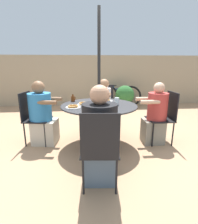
% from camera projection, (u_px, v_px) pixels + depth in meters
% --- Properties ---
extents(ground_plane, '(12.00, 12.00, 0.00)m').
position_uv_depth(ground_plane, '(99.00, 144.00, 3.12)').
color(ground_plane, tan).
extents(back_fence, '(10.00, 0.06, 1.70)m').
position_uv_depth(back_fence, '(91.00, 81.00, 6.05)').
color(back_fence, tan).
rests_on(back_fence, ground).
extents(patio_table, '(1.28, 1.28, 0.72)m').
position_uv_depth(patio_table, '(99.00, 113.00, 2.98)').
color(patio_table, '#28282B').
rests_on(patio_table, ground).
extents(umbrella_pole, '(0.05, 0.05, 2.21)m').
position_uv_depth(umbrella_pole, '(99.00, 82.00, 2.84)').
color(umbrella_pole, black).
rests_on(umbrella_pole, ground).
extents(patio_chair_north, '(0.47, 0.47, 0.92)m').
position_uv_depth(patio_chair_north, '(32.00, 115.00, 3.06)').
color(patio_chair_north, black).
rests_on(patio_chair_north, ground).
extents(diner_north, '(0.56, 0.44, 1.11)m').
position_uv_depth(diner_north, '(42.00, 116.00, 3.06)').
color(diner_north, beige).
rests_on(diner_north, ground).
extents(patio_chair_east, '(0.45, 0.45, 0.92)m').
position_uv_depth(patio_chair_east, '(100.00, 147.00, 1.86)').
color(patio_chair_east, black).
rests_on(patio_chair_east, ground).
extents(diner_east, '(0.42, 0.59, 1.16)m').
position_uv_depth(diner_east, '(100.00, 140.00, 2.03)').
color(diner_east, slate).
rests_on(diner_east, ground).
extents(patio_chair_south, '(0.42, 0.42, 0.92)m').
position_uv_depth(patio_chair_south, '(165.00, 115.00, 3.08)').
color(patio_chair_south, black).
rests_on(patio_chair_south, ground).
extents(diner_south, '(0.52, 0.35, 1.09)m').
position_uv_depth(diner_south, '(155.00, 116.00, 3.08)').
color(diner_south, gray).
rests_on(diner_south, ground).
extents(patio_chair_west, '(0.49, 0.49, 0.92)m').
position_uv_depth(patio_chair_west, '(105.00, 102.00, 4.12)').
color(patio_chair_west, black).
rests_on(patio_chair_west, ground).
extents(diner_west, '(0.38, 0.52, 1.07)m').
position_uv_depth(diner_west, '(104.00, 105.00, 3.95)').
color(diner_west, '#3D3D42').
rests_on(diner_west, ground).
extents(pancake_plate_a, '(0.23, 0.23, 0.05)m').
position_uv_depth(pancake_plate_a, '(84.00, 104.00, 2.92)').
color(pancake_plate_a, white).
rests_on(pancake_plate_a, patio_table).
extents(pancake_plate_b, '(0.23, 0.23, 0.05)m').
position_uv_depth(pancake_plate_b, '(106.00, 101.00, 3.22)').
color(pancake_plate_b, white).
rests_on(pancake_plate_b, patio_table).
extents(pancake_plate_c, '(0.23, 0.23, 0.05)m').
position_uv_depth(pancake_plate_c, '(73.00, 107.00, 2.72)').
color(pancake_plate_c, white).
rests_on(pancake_plate_c, patio_table).
extents(pancake_plate_d, '(0.23, 0.23, 0.06)m').
position_uv_depth(pancake_plate_d, '(95.00, 107.00, 2.68)').
color(pancake_plate_d, white).
rests_on(pancake_plate_d, patio_table).
extents(syrup_bottle, '(0.09, 0.07, 0.13)m').
position_uv_depth(syrup_bottle, '(73.00, 99.00, 3.21)').
color(syrup_bottle, '#602D0F').
rests_on(syrup_bottle, patio_table).
extents(coffee_cup, '(0.08, 0.08, 0.12)m').
position_uv_depth(coffee_cup, '(104.00, 103.00, 2.79)').
color(coffee_cup, beige).
rests_on(coffee_cup, patio_table).
extents(drinking_glass_a, '(0.08, 0.08, 0.12)m').
position_uv_depth(drinking_glass_a, '(117.00, 101.00, 2.93)').
color(drinking_glass_a, silver).
rests_on(drinking_glass_a, patio_table).
extents(bicycle, '(1.46, 0.47, 0.73)m').
position_uv_depth(bicycle, '(119.00, 96.00, 5.95)').
color(bicycle, black).
rests_on(bicycle, ground).
extents(potted_shrub, '(0.61, 0.61, 0.74)m').
position_uv_depth(potted_shrub, '(125.00, 96.00, 5.65)').
color(potted_shrub, '#3D3D3F').
rests_on(potted_shrub, ground).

